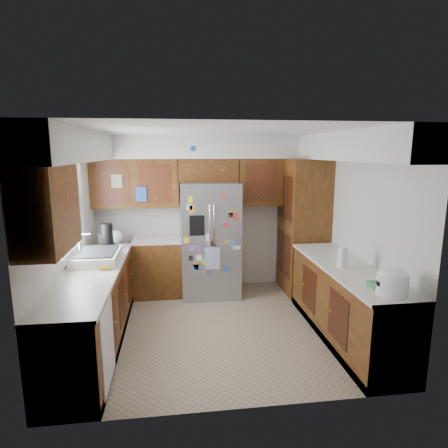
% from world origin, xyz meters
% --- Properties ---
extents(floor, '(3.60, 3.60, 0.00)m').
position_xyz_m(floor, '(0.00, 0.00, 0.00)').
color(floor, tan).
rests_on(floor, ground).
extents(room_shell, '(3.64, 3.24, 2.52)m').
position_xyz_m(room_shell, '(-0.11, 0.36, 1.82)').
color(room_shell, beige).
rests_on(room_shell, ground).
extents(left_counter_run, '(1.36, 3.20, 0.92)m').
position_xyz_m(left_counter_run, '(-1.36, 0.03, 0.43)').
color(left_counter_run, '#3A230B').
rests_on(left_counter_run, ground).
extents(right_counter_run, '(0.63, 2.25, 0.92)m').
position_xyz_m(right_counter_run, '(1.50, -0.47, 0.42)').
color(right_counter_run, '#3A230B').
rests_on(right_counter_run, ground).
extents(pantry, '(0.60, 0.90, 2.15)m').
position_xyz_m(pantry, '(1.50, 1.15, 1.07)').
color(pantry, '#3A230B').
rests_on(pantry, ground).
extents(fridge, '(0.90, 0.79, 1.80)m').
position_xyz_m(fridge, '(-0.00, 1.20, 0.90)').
color(fridge, gray).
rests_on(fridge, ground).
extents(bridge_cabinet, '(0.96, 0.34, 0.35)m').
position_xyz_m(bridge_cabinet, '(0.00, 1.43, 1.98)').
color(bridge_cabinet, '#3A230B').
rests_on(bridge_cabinet, fridge).
extents(fridge_top_items, '(0.69, 0.38, 0.31)m').
position_xyz_m(fridge_top_items, '(-0.08, 1.40, 2.29)').
color(fridge_top_items, '#1D4EAD').
rests_on(fridge_top_items, bridge_cabinet).
extents(sink_assembly, '(0.52, 0.74, 0.37)m').
position_xyz_m(sink_assembly, '(-1.50, 0.10, 0.99)').
color(sink_assembly, white).
rests_on(sink_assembly, left_counter_run).
extents(left_counter_clutter, '(0.32, 0.87, 0.38)m').
position_xyz_m(left_counter_clutter, '(-1.47, 0.86, 1.05)').
color(left_counter_clutter, black).
rests_on(left_counter_clutter, left_counter_run).
extents(rice_cooker, '(0.30, 0.29, 0.26)m').
position_xyz_m(rice_cooker, '(1.50, -1.38, 1.05)').
color(rice_cooker, white).
rests_on(rice_cooker, right_counter_run).
extents(paper_towel, '(0.11, 0.11, 0.25)m').
position_xyz_m(paper_towel, '(1.41, -0.51, 1.04)').
color(paper_towel, white).
rests_on(paper_towel, right_counter_run).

